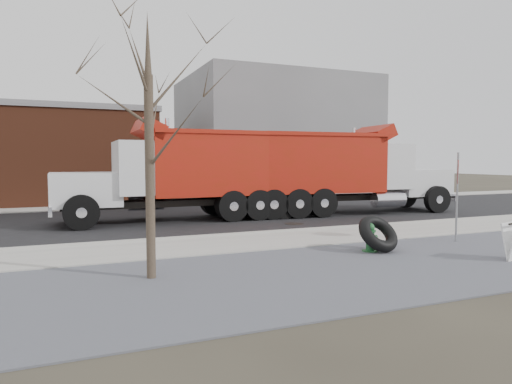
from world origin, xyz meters
name	(u,v)px	position (x,y,z in m)	size (l,w,h in m)	color
ground	(251,245)	(0.00, 0.00, 0.00)	(120.00, 120.00, 0.00)	#383328
gravel_verge	(315,273)	(0.00, -3.50, 0.01)	(60.00, 5.00, 0.03)	slate
sidewalk	(248,243)	(0.00, 0.25, 0.03)	(60.00, 2.50, 0.06)	#9E9B93
curb	(233,235)	(0.00, 1.55, 0.06)	(60.00, 0.15, 0.11)	#9E9B93
road	(193,218)	(0.00, 6.30, 0.01)	(60.00, 9.40, 0.02)	black
far_sidewalk	(165,205)	(0.00, 12.00, 0.03)	(60.00, 2.00, 0.06)	#9E9B93
building_grey	(273,137)	(9.00, 18.00, 4.00)	(12.00, 10.00, 8.00)	gray
bare_tree	(149,112)	(-3.20, -2.60, 3.30)	(3.20, 3.20, 5.20)	#382D23
fire_hydrant	(370,239)	(2.43, -2.09, 0.35)	(0.43, 0.42, 0.76)	#276732
truck_tire	(378,234)	(2.61, -2.17, 0.49)	(1.25, 1.15, 1.00)	black
stop_sign	(458,181)	(5.56, -1.88, 1.77)	(0.53, 0.50, 2.58)	gray
dump_truck_red_a	(342,169)	(6.56, 5.48, 1.96)	(9.71, 3.39, 3.85)	black
dump_truck_red_b	(188,171)	(-0.33, 5.80, 1.95)	(9.18, 2.68, 3.84)	black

